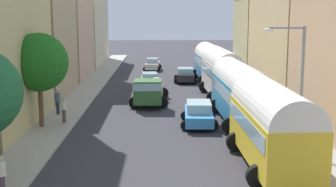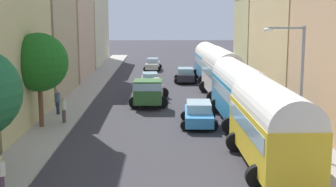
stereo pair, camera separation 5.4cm
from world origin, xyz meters
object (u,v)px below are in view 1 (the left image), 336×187
Objects in this scene: pedestrian_2 at (64,109)px; car_0 at (150,81)px; car_3 at (185,75)px; pedestrian_0 at (58,101)px; car_1 at (152,64)px; parked_bus_0 at (272,122)px; car_2 at (199,114)px; cargo_truck_0 at (149,90)px; streetlamp_near at (296,78)px; parked_bus_1 at (239,90)px; parked_bus_2 at (222,71)px; pedestrian_3 at (2,175)px; parked_bus_3 at (210,61)px.

car_0 is at bearing 69.34° from pedestrian_2.
car_0 reaches higher than car_3.
car_1 is at bearing 76.59° from pedestrian_0.
parked_bus_0 reaches higher than car_2.
parked_bus_0 reaches higher than car_1.
cargo_truck_0 is at bearing 116.76° from car_2.
car_3 is at bearing 58.43° from pedestrian_0.
streetlamp_near is at bearing 50.83° from parked_bus_0.
car_3 is 18.45m from pedestrian_0.
cargo_truck_0 is 3.78× the size of pedestrian_0.
parked_bus_1 is (0.00, 9.00, 0.00)m from parked_bus_0.
parked_bus_2 is (0.00, 18.00, 0.12)m from parked_bus_0.
car_0 is 26.48m from pedestrian_3.
pedestrian_2 is (-5.20, -13.78, 0.23)m from car_0.
parked_bus_2 reaches higher than pedestrian_2.
parked_bus_3 is at bearing 58.52° from pedestrian_2.
parked_bus_0 reaches higher than pedestrian_2.
parked_bus_0 is at bearing -90.00° from parked_bus_1.
pedestrian_0 reaches higher than car_2.
cargo_truck_0 is at bearing -106.03° from car_3.
parked_bus_0 is at bearing -80.48° from car_1.
parked_bus_2 is 1.21× the size of cargo_truck_0.
pedestrian_3 is at bearing -105.78° from car_3.
cargo_truck_0 reaches higher than pedestrian_0.
car_0 is 14.73m from pedestrian_2.
car_0 is 0.86× the size of car_2.
parked_bus_2 reaches higher than car_3.
car_3 is (-2.59, 26.73, -1.42)m from parked_bus_0.
car_1 is 2.46× the size of pedestrian_3.
pedestrian_3 is at bearing -117.28° from parked_bus_2.
car_2 reaches higher than car_1.
parked_bus_2 reaches higher than car_2.
parked_bus_0 is 4.68× the size of pedestrian_3.
car_0 is (-6.13, -4.71, -1.34)m from parked_bus_3.
streetlamp_near reaches higher than car_2.
pedestrian_0 is at bearing 164.02° from car_2.
pedestrian_0 is 1.04× the size of pedestrian_2.
parked_bus_2 is 2.22× the size of car_0.
cargo_truck_0 is at bearing 49.97° from pedestrian_2.
parked_bus_2 is at bearing 27.73° from cargo_truck_0.
cargo_truck_0 is at bearing -116.28° from parked_bus_3.
pedestrian_0 is at bearing -118.48° from car_0.
streetlamp_near is at bearing -26.83° from pedestrian_2.
streetlamp_near is at bearing 23.88° from pedestrian_3.
car_3 is at bearing 89.70° from car_2.
car_2 is (-2.69, -0.73, -1.40)m from parked_bus_1.
parked_bus_2 is 4.77× the size of pedestrian_3.
parked_bus_3 is at bearing 63.72° from cargo_truck_0.
parked_bus_1 is 18.00m from parked_bus_3.
car_2 is 2.40× the size of pedestrian_0.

